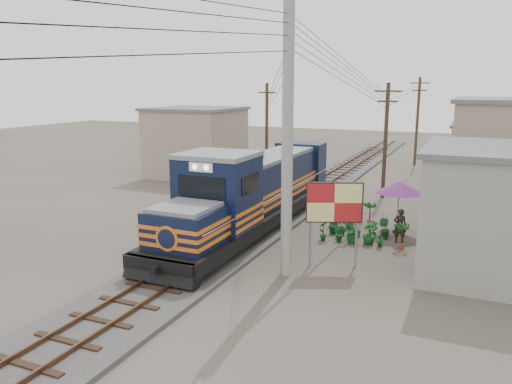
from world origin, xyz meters
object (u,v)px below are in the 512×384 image
at_px(locomotive, 255,193).
at_px(vendor, 400,226).
at_px(billboard, 334,205).
at_px(market_umbrella, 399,188).

xyz_separation_m(locomotive, vendor, (6.79, 0.54, -0.98)).
relative_size(locomotive, billboard, 4.93).
bearing_deg(market_umbrella, vendor, -77.97).
height_order(locomotive, billboard, locomotive).
xyz_separation_m(locomotive, market_umbrella, (6.45, 2.13, 0.41)).
bearing_deg(billboard, vendor, 41.99).
bearing_deg(billboard, locomotive, 121.29).
relative_size(market_umbrella, vendor, 1.89).
height_order(billboard, market_umbrella, billboard).
relative_size(billboard, vendor, 2.12).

